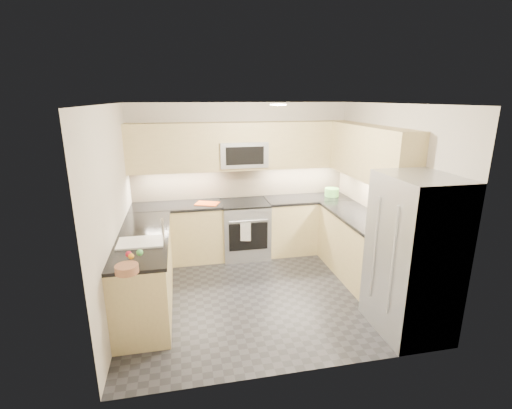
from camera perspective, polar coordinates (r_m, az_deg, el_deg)
The scene contains 36 objects.
floor at distance 5.25m, azimuth 0.80°, elevation -13.22°, with size 3.60×3.20×0.00m, color black.
ceiling at distance 4.58m, azimuth 0.92°, elevation 15.22°, with size 3.60×3.20×0.02m, color beige.
wall_back at distance 6.29m, azimuth -2.32°, elevation 3.98°, with size 3.60×0.02×2.50m, color beige.
wall_front at distance 3.31m, azimuth 6.93°, elevation -7.55°, with size 3.60×0.02×2.50m, color beige.
wall_left at distance 4.73m, azimuth -20.98°, elevation -1.22°, with size 0.02×3.20×2.50m, color beige.
wall_right at distance 5.43m, azimuth 19.73°, elevation 1.08°, with size 0.02×3.20×2.50m, color beige.
base_cab_back_left at distance 6.14m, azimuth -11.87°, elevation -4.44°, with size 1.42×0.60×0.90m, color #D8C182.
base_cab_back_right at distance 6.49m, azimuth 7.76°, elevation -3.11°, with size 1.42×0.60×0.90m, color #D8C182.
base_cab_right at distance 5.66m, azimuth 15.57°, elevation -6.51°, with size 0.60×1.70×0.90m, color #D8C182.
base_cab_peninsula at distance 4.97m, azimuth -16.59°, elevation -9.88°, with size 0.60×2.00×0.90m, color #D8C182.
countertop_back_left at distance 6.00m, azimuth -12.13°, elevation -0.23°, with size 1.42×0.63×0.04m, color black.
countertop_back_right at distance 6.35m, azimuth 7.92°, elevation 0.89°, with size 1.42×0.63×0.04m, color black.
countertop_right at distance 5.50m, azimuth 15.93°, elevation -1.99°, with size 0.63×1.70×0.04m, color black.
countertop_peninsula at distance 4.79m, azimuth -17.04°, elevation -4.80°, with size 0.63×2.00×0.04m, color black.
upper_cab_back at distance 6.02m, azimuth -2.10°, elevation 8.99°, with size 3.60×0.35×0.75m, color #D8C182.
upper_cab_right at distance 5.47m, azimuth 17.24°, elevation 7.56°, with size 0.35×1.95×0.75m, color #D8C182.
backsplash_back at distance 6.29m, azimuth -2.31°, elevation 3.48°, with size 3.60×0.01×0.51m, color tan.
backsplash_right at distance 5.82m, azimuth 17.38°, elevation 1.69°, with size 0.01×2.30×0.51m, color tan.
gas_range at distance 6.20m, azimuth -1.74°, elevation -3.85°, with size 0.76×0.65×0.91m, color #94969B.
range_cooktop at distance 6.06m, azimuth -1.78°, elevation 0.25°, with size 0.76×0.65×0.03m, color black.
oven_door_glass at distance 5.90m, azimuth -1.18°, elevation -4.97°, with size 0.62×0.02×0.45m, color black.
oven_handle at distance 5.79m, azimuth -1.16°, elevation -2.54°, with size 0.02×0.02×0.60m, color #B2B5BA.
microwave at distance 6.01m, azimuth -2.05°, elevation 7.78°, with size 0.76×0.40×0.40m, color #A2A4AA.
microwave_door at distance 5.81m, azimuth -1.71°, elevation 7.50°, with size 0.60×0.01×0.28m, color black.
refrigerator at distance 4.45m, azimuth 23.01°, elevation -7.32°, with size 0.70×0.90×1.80m, color #A4A7AC.
fridge_handle_left at distance 4.10m, azimuth 20.18°, elevation -8.26°, with size 0.02×0.02×1.20m, color #B2B5BA.
fridge_handle_right at distance 4.38m, azimuth 17.74°, elevation -6.43°, with size 0.02×0.02×1.20m, color #B2B5BA.
sink_basin at distance 4.57m, azimuth -17.25°, elevation -6.37°, with size 0.52×0.38×0.16m, color white.
faucet at distance 4.48m, azimuth -14.15°, elevation -3.85°, with size 0.03×0.03×0.28m, color silver.
utensil_bowl at distance 6.50m, azimuth 11.59°, elevation 1.87°, with size 0.24×0.24×0.14m, color #5CAB49.
cutting_board at distance 5.96m, azimuth -7.53°, elevation 0.15°, with size 0.36×0.25×0.01m, color #E85015.
fruit_basket at distance 3.84m, azimuth -19.26°, elevation -9.36°, with size 0.22×0.22×0.08m, color #A46C4C.
fruit_apple at distance 3.98m, azimuth -19.01°, elevation -7.23°, with size 0.06×0.06×0.06m, color #B1142A.
fruit_pear at distance 3.98m, azimuth -17.45°, elevation -7.07°, with size 0.07×0.07×0.07m, color #4BB151.
dish_towel_check at distance 5.82m, azimuth -1.60°, elevation -4.22°, with size 0.16×0.01×0.30m, color white.
fruit_orange at distance 3.92m, azimuth -18.66°, elevation -7.58°, with size 0.06×0.06×0.06m, color orange.
Camera 1 is at (-1.00, -4.46, 2.57)m, focal length 26.00 mm.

